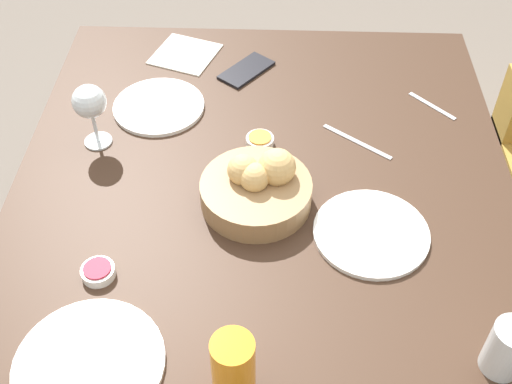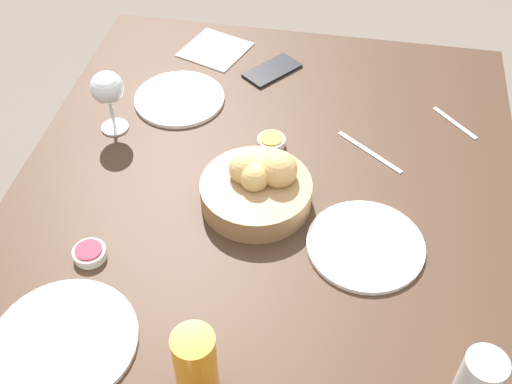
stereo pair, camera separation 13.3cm
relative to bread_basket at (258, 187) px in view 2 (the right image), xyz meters
name	(u,v)px [view 2 (the right image)]	position (x,y,z in m)	size (l,w,h in m)	color
dining_table	(258,245)	(0.05, 0.01, -0.13)	(1.44, 1.09, 0.76)	#3D281C
bread_basket	(258,187)	(0.00, 0.00, 0.00)	(0.23, 0.23, 0.12)	#99754C
plate_near_left	(179,99)	(-0.30, -0.25, -0.03)	(0.22, 0.22, 0.01)	white
plate_near_right	(64,341)	(0.40, -0.27, -0.03)	(0.26, 0.26, 0.01)	white
plate_far_center	(365,245)	(0.09, 0.23, -0.03)	(0.23, 0.23, 0.01)	white
juice_glass	(195,363)	(0.43, -0.02, 0.03)	(0.07, 0.07, 0.14)	orange
water_tumbler	(479,379)	(0.37, 0.42, 0.01)	(0.07, 0.07, 0.11)	silver
wine_glass	(107,90)	(-0.17, -0.38, 0.07)	(0.08, 0.08, 0.16)	silver
jam_bowl_berry	(90,253)	(0.21, -0.29, -0.03)	(0.06, 0.06, 0.02)	white
jam_bowl_honey	(271,141)	(-0.18, 0.00, -0.03)	(0.06, 0.06, 0.02)	white
fork_silver	(370,152)	(-0.20, 0.22, -0.04)	(0.12, 0.15, 0.00)	#B7B7BC
spoon_coffee	(455,123)	(-0.34, 0.42, -0.04)	(0.11, 0.10, 0.00)	#B7B7BC
napkin	(215,50)	(-0.54, -0.22, -0.04)	(0.20, 0.20, 0.00)	silver
cell_phone	(272,70)	(-0.47, -0.05, -0.04)	(0.16, 0.15, 0.01)	black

